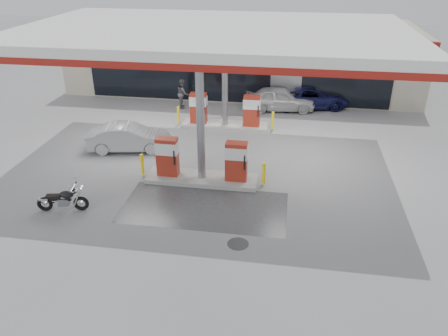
# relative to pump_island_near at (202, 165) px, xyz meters

# --- Properties ---
(ground) EXTENTS (90.00, 90.00, 0.00)m
(ground) POSITION_rel_pump_island_near_xyz_m (0.00, -2.00, -0.71)
(ground) COLOR gray
(ground) RESTS_ON ground
(wet_patch) EXTENTS (6.00, 3.00, 0.00)m
(wet_patch) POSITION_rel_pump_island_near_xyz_m (0.50, -2.00, -0.71)
(wet_patch) COLOR #4C4C4F
(wet_patch) RESTS_ON ground
(drain_cover) EXTENTS (0.70, 0.70, 0.01)m
(drain_cover) POSITION_rel_pump_island_near_xyz_m (2.00, -4.00, -0.71)
(drain_cover) COLOR #38383A
(drain_cover) RESTS_ON ground
(store_building) EXTENTS (22.00, 8.22, 4.00)m
(store_building) POSITION_rel_pump_island_near_xyz_m (0.01, 13.94, 1.30)
(store_building) COLOR beige
(store_building) RESTS_ON ground
(canopy) EXTENTS (16.00, 10.02, 5.51)m
(canopy) POSITION_rel_pump_island_near_xyz_m (0.00, 3.00, 4.56)
(canopy) COLOR silver
(canopy) RESTS_ON ground
(pump_island_near) EXTENTS (5.14, 1.30, 1.78)m
(pump_island_near) POSITION_rel_pump_island_near_xyz_m (0.00, 0.00, 0.00)
(pump_island_near) COLOR #9E9E99
(pump_island_near) RESTS_ON ground
(pump_island_far) EXTENTS (5.14, 1.30, 1.78)m
(pump_island_far) POSITION_rel_pump_island_near_xyz_m (0.00, 6.00, 0.00)
(pump_island_far) COLOR #9E9E99
(pump_island_far) RESTS_ON ground
(parked_motorcycle) EXTENTS (1.85, 0.71, 0.95)m
(parked_motorcycle) POSITION_rel_pump_island_near_xyz_m (-4.45, -2.99, -0.29)
(parked_motorcycle) COLOR black
(parked_motorcycle) RESTS_ON ground
(sedan_white) EXTENTS (4.15, 2.01, 1.36)m
(sedan_white) POSITION_rel_pump_island_near_xyz_m (2.74, 9.20, -0.03)
(sedan_white) COLOR silver
(sedan_white) RESTS_ON ground
(attendant) EXTENTS (0.84, 0.97, 1.69)m
(attendant) POSITION_rel_pump_island_near_xyz_m (-2.94, 8.80, 0.14)
(attendant) COLOR #4F4F54
(attendant) RESTS_ON ground
(hatchback_silver) EXTENTS (3.97, 2.00, 1.25)m
(hatchback_silver) POSITION_rel_pump_island_near_xyz_m (-3.95, 2.42, -0.09)
(hatchback_silver) COLOR #A4A7AC
(hatchback_silver) RESTS_ON ground
(parked_car_left) EXTENTS (4.69, 2.40, 1.30)m
(parked_car_left) POSITION_rel_pump_island_near_xyz_m (-4.50, 12.00, -0.06)
(parked_car_left) COLOR maroon
(parked_car_left) RESTS_ON ground
(parked_car_right) EXTENTS (4.80, 2.93, 1.24)m
(parked_car_right) POSITION_rel_pump_island_near_xyz_m (4.50, 10.00, -0.09)
(parked_car_right) COLOR #16184B
(parked_car_right) RESTS_ON ground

